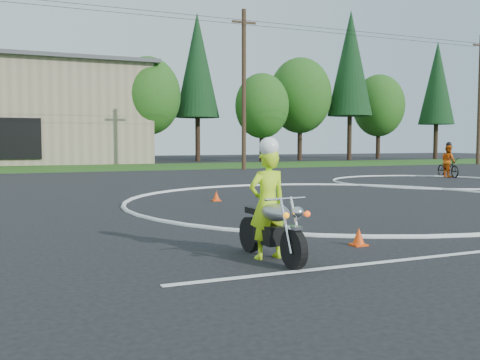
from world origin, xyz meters
name	(u,v)px	position (x,y,z in m)	size (l,w,h in m)	color
ground	(404,214)	(0.00, 0.00, 0.00)	(120.00, 120.00, 0.00)	black
grass_strip	(144,167)	(0.00, 27.00, 0.01)	(120.00, 10.00, 0.02)	#1E4714
course_markings	(368,194)	(2.17, 4.35, 0.01)	(19.05, 19.05, 0.12)	silver
primary_motorcycle	(272,228)	(-5.16, -3.24, 0.47)	(0.64, 1.83, 0.96)	black
rider_primary_grp	(267,200)	(-5.17, -3.11, 0.86)	(0.61, 0.42, 1.78)	#BFF81A
rider_second_grp	(448,165)	(11.24, 10.07, 0.61)	(1.02, 1.91, 1.74)	black
traffic_cones	(434,191)	(3.99, 3.30, 0.14)	(14.77, 10.71, 0.30)	#FF470D
treeline	(281,90)	(14.78, 34.61, 6.62)	(38.20, 8.10, 14.52)	#382619
utility_poles	(244,87)	(5.00, 21.00, 5.20)	(41.60, 1.12, 10.00)	#473321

